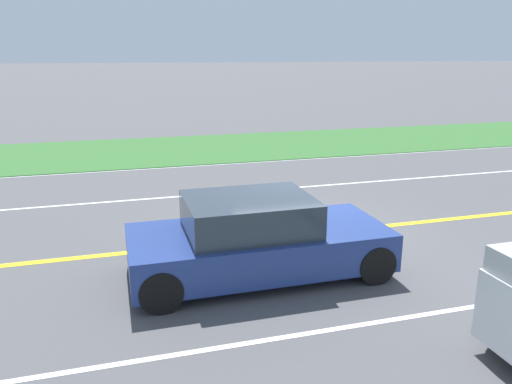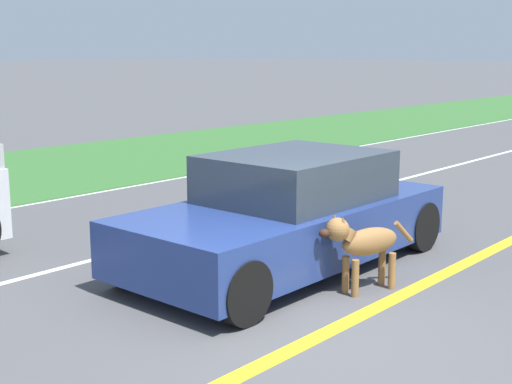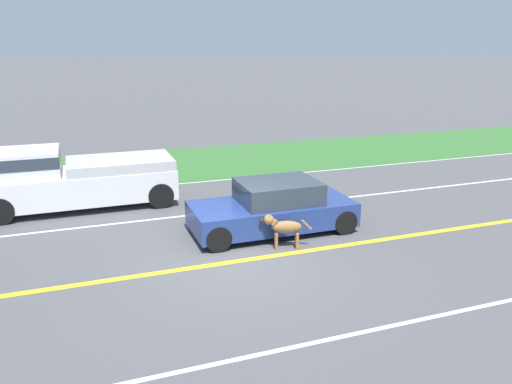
% 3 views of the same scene
% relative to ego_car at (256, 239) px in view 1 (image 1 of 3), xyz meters
% --- Properties ---
extents(ground_plane, '(400.00, 400.00, 0.00)m').
position_rel_ego_car_xyz_m(ground_plane, '(-1.54, 1.49, -0.62)').
color(ground_plane, '#4C4C4F').
extents(centre_divider_line, '(0.18, 160.00, 0.01)m').
position_rel_ego_car_xyz_m(centre_divider_line, '(-1.54, 1.49, -0.62)').
color(centre_divider_line, yellow).
rests_on(centre_divider_line, ground).
extents(lane_edge_line_left, '(0.14, 160.00, 0.01)m').
position_rel_ego_car_xyz_m(lane_edge_line_left, '(-8.54, 1.49, -0.62)').
color(lane_edge_line_left, white).
rests_on(lane_edge_line_left, ground).
extents(lane_dash_same_dir, '(0.10, 160.00, 0.01)m').
position_rel_ego_car_xyz_m(lane_dash_same_dir, '(1.96, 1.49, -0.62)').
color(lane_dash_same_dir, white).
rests_on(lane_dash_same_dir, ground).
extents(lane_dash_oncoming, '(0.10, 160.00, 0.01)m').
position_rel_ego_car_xyz_m(lane_dash_oncoming, '(-5.04, 1.49, -0.62)').
color(lane_dash_oncoming, white).
rests_on(lane_dash_oncoming, ground).
extents(grass_verge_left, '(6.00, 160.00, 0.03)m').
position_rel_ego_car_xyz_m(grass_verge_left, '(-11.54, 1.49, -0.61)').
color(grass_verge_left, '#33662D').
rests_on(grass_verge_left, ground).
extents(ego_car, '(1.89, 4.20, 1.34)m').
position_rel_ego_car_xyz_m(ego_car, '(0.00, 0.00, 0.00)').
color(ego_car, navy).
rests_on(ego_car, ground).
extents(dog, '(0.50, 1.22, 0.87)m').
position_rel_ego_car_xyz_m(dog, '(-1.16, 0.23, -0.08)').
color(dog, olive).
rests_on(dog, ground).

